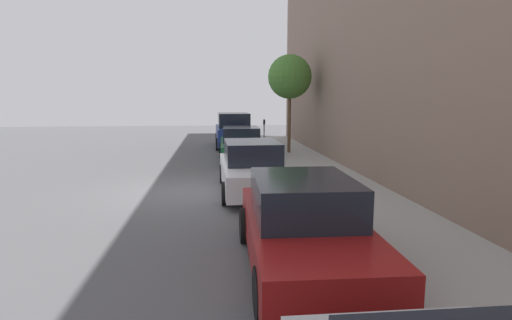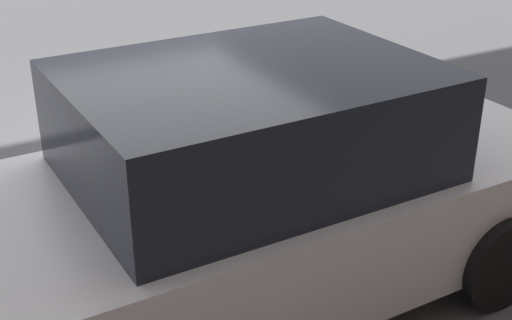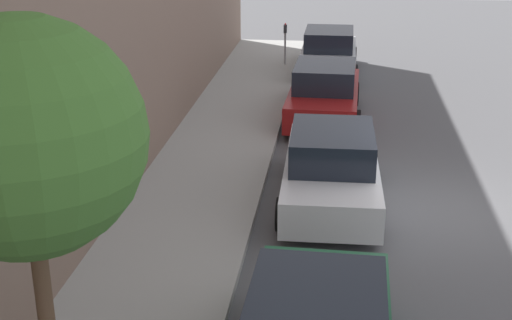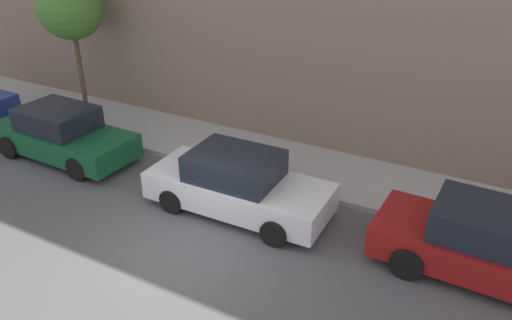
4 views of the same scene
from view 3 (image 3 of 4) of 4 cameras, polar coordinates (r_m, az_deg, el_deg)
ground_plane at (r=14.33m, az=14.41°, el=-4.02°), size 60.00×60.00×0.00m
sidewalk at (r=14.42m, az=-4.85°, el=-2.92°), size 2.62×32.00×0.15m
parked_sedan_nearest at (r=24.46m, az=5.84°, el=8.48°), size 1.92×4.52×1.54m
parked_sedan_second at (r=19.43m, az=5.48°, el=5.32°), size 1.93×4.55×1.54m
parked_sedan_third at (r=14.09m, az=6.05°, el=-0.68°), size 1.92×4.53×1.54m
parking_meter_near at (r=25.13m, az=2.35°, el=9.62°), size 0.11×0.15×1.44m
street_tree at (r=6.40m, az=-18.01°, el=1.60°), size 2.13×2.13×4.77m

